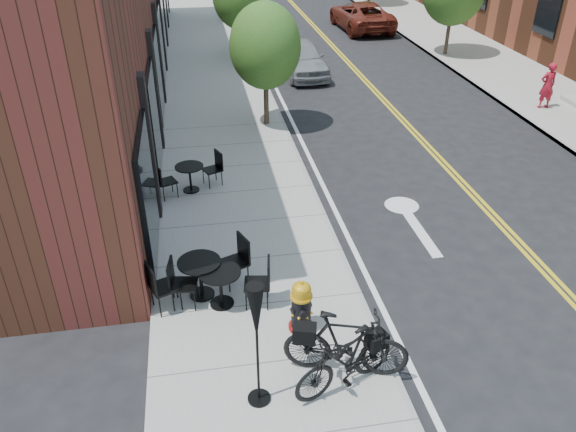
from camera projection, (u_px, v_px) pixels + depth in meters
ground at (361, 297)px, 10.90m from camera, size 120.00×120.00×0.00m
sidewalk_near at (222, 117)px, 19.02m from camera, size 4.00×70.00×0.12m
sidewalk_far at (546, 97)px, 20.77m from camera, size 4.00×70.00×0.12m
tree_near_a at (265, 46)px, 17.06m from camera, size 2.20×2.20×3.81m
fire_hydrant at (301, 306)px, 9.74m from camera, size 0.58×0.58×1.03m
bicycle_left at (345, 361)px, 8.57m from camera, size 1.86×1.11×1.08m
bicycle_right at (346, 344)px, 8.80m from camera, size 2.07×1.13×1.20m
bistro_set_a at (220, 283)px, 10.29m from camera, size 1.84×0.89×0.97m
bistro_set_b at (200, 273)px, 10.51m from camera, size 1.92×1.15×1.02m
bistro_set_c at (190, 175)px, 14.16m from camera, size 1.69×1.02×0.90m
patio_umbrella at (256, 321)px, 7.80m from camera, size 0.35×0.35×2.19m
parked_car_a at (301, 58)px, 22.94m from camera, size 1.87×4.13×1.38m
parked_car_b at (272, 38)px, 25.55m from camera, size 2.27×4.87×1.54m
parked_car_c at (257, 10)px, 31.30m from camera, size 2.49×4.99×1.39m
parked_car_far at (361, 15)px, 29.91m from camera, size 2.60×5.31×1.45m
pedestrian at (547, 85)px, 19.21m from camera, size 0.58×0.39×1.57m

